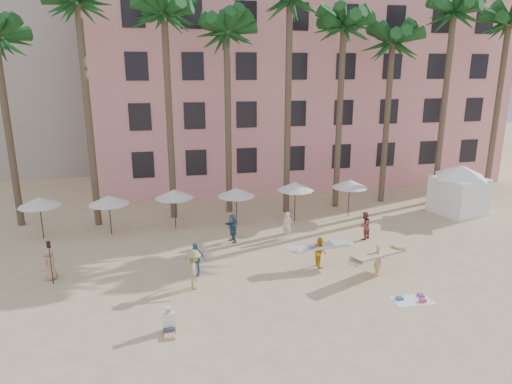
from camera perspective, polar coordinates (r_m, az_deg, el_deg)
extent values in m
plane|color=#D1B789|center=(19.73, 7.17, -15.72)|extent=(120.00, 120.00, 0.00)
cube|color=pink|center=(43.86, 4.85, 12.49)|extent=(35.00, 14.00, 16.00)
cylinder|color=brown|center=(32.91, -28.50, 6.27)|extent=(0.44, 0.44, 12.00)
cylinder|color=brown|center=(30.79, -20.20, 8.56)|extent=(0.44, 0.44, 14.00)
cylinder|color=brown|center=(31.06, -10.77, 8.81)|extent=(0.44, 0.44, 13.50)
cylinder|color=brown|center=(31.98, -3.51, 8.33)|extent=(0.44, 0.44, 12.50)
cylinder|color=brown|center=(31.77, 4.01, 10.09)|extent=(0.44, 0.44, 14.50)
cylinder|color=brown|center=(33.65, 10.37, 8.88)|extent=(0.44, 0.44, 13.00)
cylinder|color=brown|center=(35.87, 15.99, 8.13)|extent=(0.44, 0.44, 12.00)
cylinder|color=brown|center=(37.00, 22.39, 9.34)|extent=(0.44, 0.44, 14.00)
cylinder|color=brown|center=(40.44, 27.87, 8.79)|extent=(0.44, 0.44, 13.50)
cylinder|color=#332B23|center=(30.55, -25.25, -3.09)|extent=(0.07, 0.07, 2.50)
cone|color=white|center=(30.25, -25.48, -1.11)|extent=(2.50, 2.50, 0.55)
cylinder|color=#332B23|center=(29.80, -17.77, -2.88)|extent=(0.07, 0.07, 2.40)
cone|color=white|center=(29.50, -17.94, -0.94)|extent=(2.50, 2.50, 0.55)
cylinder|color=#332B23|center=(29.83, -10.09, -2.24)|extent=(0.07, 0.07, 2.50)
cone|color=white|center=(29.52, -10.19, -0.21)|extent=(2.50, 2.50, 0.55)
cylinder|color=#332B23|center=(30.14, -2.46, -1.93)|extent=(0.07, 0.07, 2.40)
cone|color=white|center=(29.84, -2.48, 0.00)|extent=(2.50, 2.50, 0.55)
cylinder|color=#332B23|center=(30.92, 4.89, -1.33)|extent=(0.07, 0.07, 2.60)
cone|color=white|center=(30.61, 4.94, 0.73)|extent=(2.50, 2.50, 0.55)
cylinder|color=#332B23|center=(32.49, 11.54, -0.86)|extent=(0.07, 0.07, 2.50)
cone|color=white|center=(32.21, 11.65, 1.02)|extent=(2.50, 2.50, 0.55)
cube|color=white|center=(35.59, 23.97, -0.39)|extent=(3.66, 3.66, 2.60)
cone|color=white|center=(35.20, 24.28, 2.35)|extent=(5.48, 5.48, 0.90)
cube|color=white|center=(22.20, 18.92, -12.71)|extent=(1.83, 1.06, 0.02)
cube|color=teal|center=(22.10, 17.52, -12.54)|extent=(0.31, 0.26, 0.10)
cube|color=#C63750|center=(22.21, 20.11, -12.61)|extent=(0.29, 0.23, 0.12)
cube|color=#783B8E|center=(22.69, 19.91, -12.03)|extent=(0.27, 0.31, 0.08)
imported|color=#E1A87F|center=(23.91, 15.03, -8.18)|extent=(0.50, 0.66, 1.63)
cube|color=#C6BF7B|center=(23.78, 15.09, -7.46)|extent=(3.45, 2.14, 0.40)
imported|color=orange|center=(24.31, 8.01, -7.41)|extent=(0.62, 0.79, 1.60)
cube|color=silver|center=(24.18, 8.03, -6.71)|extent=(2.98, 0.81, 0.31)
imported|color=#385262|center=(27.35, -2.92, -4.51)|extent=(0.75, 1.66, 1.72)
imported|color=beige|center=(27.93, 3.92, -4.18)|extent=(0.72, 0.67, 1.65)
imported|color=tan|center=(24.79, -24.36, -8.12)|extent=(0.82, 0.97, 1.70)
imported|color=tan|center=(21.91, -7.74, -9.56)|extent=(0.72, 1.25, 1.93)
imported|color=brown|center=(28.47, 13.39, -4.11)|extent=(1.06, 1.01, 1.73)
imported|color=teal|center=(23.21, -7.61, -8.34)|extent=(1.10, 0.76, 1.74)
cylinder|color=black|center=(24.14, -24.25, -8.22)|extent=(0.04, 0.04, 2.10)
cube|color=black|center=(23.78, -24.51, -6.00)|extent=(0.18, 0.03, 0.35)
cube|color=#3F3F4C|center=(19.16, -10.78, -16.47)|extent=(0.47, 0.44, 0.25)
cube|color=tan|center=(18.88, -10.73, -17.22)|extent=(0.42, 0.47, 0.13)
cube|color=white|center=(19.00, -10.85, -15.37)|extent=(0.46, 0.27, 0.58)
sphere|color=tan|center=(18.79, -10.91, -14.27)|extent=(0.25, 0.25, 0.25)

